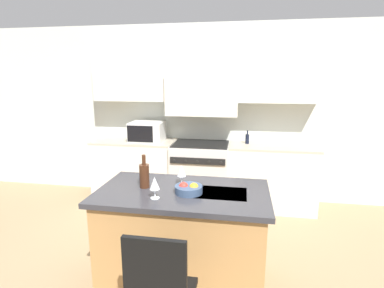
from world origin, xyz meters
TOP-DOWN VIEW (x-y plane):
  - ground_plane at (0.00, 0.00)m, footprint 10.00×10.00m
  - back_cabinetry at (0.00, 1.97)m, footprint 10.00×0.46m
  - back_counter at (-0.00, 1.72)m, footprint 3.34×0.62m
  - range_stove at (0.00, 1.70)m, footprint 0.85×0.70m
  - microwave at (-0.84, 1.72)m, footprint 0.50×0.41m
  - kitchen_island at (0.10, -0.16)m, footprint 1.52×0.85m
  - wine_bottle at (-0.26, -0.14)m, footprint 0.09×0.09m
  - wine_glass_near at (-0.09, -0.37)m, footprint 0.08×0.08m
  - wine_glass_far at (0.06, -0.00)m, footprint 0.08×0.08m
  - fruit_bowl at (0.16, -0.21)m, footprint 0.24×0.24m
  - oil_bottle_on_counter at (0.68, 1.79)m, footprint 0.06×0.06m

SIDE VIEW (x-z plane):
  - ground_plane at x=0.00m, z-range 0.00..0.00m
  - kitchen_island at x=0.10m, z-range 0.00..0.92m
  - range_stove at x=0.00m, z-range 0.00..0.94m
  - back_counter at x=0.00m, z-range 0.00..0.95m
  - fruit_bowl at x=0.16m, z-range 0.91..1.01m
  - oil_bottle_on_counter at x=0.68m, z-range 0.92..1.12m
  - wine_bottle at x=-0.26m, z-range 0.88..1.19m
  - wine_glass_near at x=-0.09m, z-range 0.95..1.14m
  - wine_glass_far at x=0.06m, z-range 0.95..1.14m
  - microwave at x=-0.84m, z-range 0.95..1.24m
  - back_cabinetry at x=0.00m, z-range 0.24..2.94m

